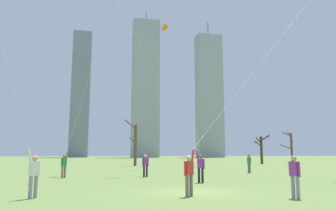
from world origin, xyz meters
The scene contains 16 objects.
ground_plane centered at (0.00, 0.00, 0.00)m, with size 400.00×400.00×0.00m, color olive.
kite_flyer_far_back_green centered at (-6.07, 11.02, 3.90)m, with size 4.14×7.01×18.75m.
kite_flyer_foreground_right_white centered at (1.30, -0.05, 2.95)m, with size 14.40×8.61×15.83m.
kite_flyer_midfield_right_yellow centered at (0.89, 5.09, 2.75)m, with size 6.30×6.18×15.94m.
kite_flyer_midfield_left_pink centered at (-6.99, -1.01, 2.53)m, with size 3.02×3.30×10.96m.
bystander_strolling_midfield centered at (3.23, -2.55, 0.90)m, with size 0.29×0.49×1.62m.
bystander_watching_nearby centered at (-0.92, 9.77, 0.90)m, with size 0.50×0.27×1.62m.
bystander_far_off_by_trees centered at (8.73, 12.82, 0.90)m, with size 0.25×0.51×1.62m.
distant_kite_drifting_right_orange centered at (3.15, 24.75, 16.26)m, with size 3.11×1.43×18.37m.
distant_kite_low_near_trees_red centered at (2.62, 25.17, 20.32)m, with size 5.85×0.76×24.66m.
bare_tree_left_of_center centered at (21.85, 35.32, 2.71)m, with size 2.07×3.10×4.74m.
bare_tree_far_right_edge centered at (0.36, 30.81, 3.12)m, with size 1.85×2.52×6.36m.
bare_tree_leftmost centered at (27.61, 35.88, 2.87)m, with size 1.95×2.64×5.41m.
skyline_wide_slab centered at (43.80, 124.88, 28.62)m, with size 11.65×7.03×64.10m.
skyline_squat_block centered at (-14.84, 139.75, 29.54)m, with size 8.44×11.08×59.07m.
skyline_tall_tower centered at (13.78, 123.41, 30.74)m, with size 11.87×6.06×65.76m.
Camera 1 is at (-4.04, -13.81, 1.69)m, focal length 34.05 mm.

